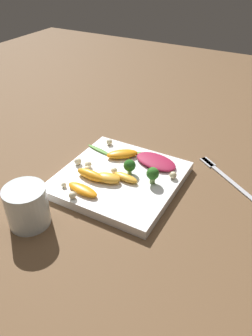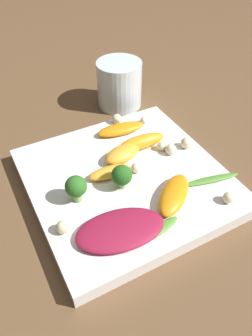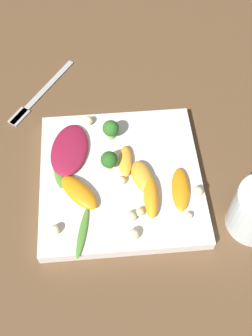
# 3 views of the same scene
# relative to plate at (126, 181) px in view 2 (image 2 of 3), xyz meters

# --- Properties ---
(ground_plane) EXTENTS (2.40, 2.40, 0.00)m
(ground_plane) POSITION_rel_plate_xyz_m (0.00, 0.00, -0.01)
(ground_plane) COLOR brown
(plate) EXTENTS (0.27, 0.27, 0.02)m
(plate) POSITION_rel_plate_xyz_m (0.00, 0.00, 0.00)
(plate) COLOR white
(plate) RESTS_ON ground_plane
(drinking_glass) EXTENTS (0.08, 0.08, 0.09)m
(drinking_glass) POSITION_rel_plate_xyz_m (-0.20, 0.09, 0.03)
(drinking_glass) COLOR silver
(drinking_glass) RESTS_ON ground_plane
(radicchio_leaf_0) EXTENTS (0.08, 0.12, 0.01)m
(radicchio_leaf_0) POSITION_rel_plate_xyz_m (0.08, -0.05, 0.02)
(radicchio_leaf_0) COLOR maroon
(radicchio_leaf_0) RESTS_ON plate
(orange_segment_0) EXTENTS (0.03, 0.06, 0.01)m
(orange_segment_0) POSITION_rel_plate_xyz_m (-0.01, -0.02, 0.02)
(orange_segment_0) COLOR #FCAD33
(orange_segment_0) RESTS_ON plate
(orange_segment_1) EXTENTS (0.03, 0.08, 0.02)m
(orange_segment_1) POSITION_rel_plate_xyz_m (-0.04, 0.05, 0.02)
(orange_segment_1) COLOR orange
(orange_segment_1) RESTS_ON plate
(orange_segment_2) EXTENTS (0.08, 0.08, 0.02)m
(orange_segment_2) POSITION_rel_plate_xyz_m (0.07, 0.03, 0.02)
(orange_segment_2) COLOR orange
(orange_segment_2) RESTS_ON plate
(orange_segment_3) EXTENTS (0.04, 0.06, 0.02)m
(orange_segment_3) POSITION_rel_plate_xyz_m (-0.03, 0.01, 0.02)
(orange_segment_3) COLOR #FCAD33
(orange_segment_3) RESTS_ON plate
(orange_segment_4) EXTENTS (0.04, 0.08, 0.01)m
(orange_segment_4) POSITION_rel_plate_xyz_m (-0.09, 0.04, 0.02)
(orange_segment_4) COLOR orange
(orange_segment_4) RESTS_ON plate
(broccoli_floret_0) EXTENTS (0.03, 0.03, 0.04)m
(broccoli_floret_0) POSITION_rel_plate_xyz_m (0.02, -0.02, 0.03)
(broccoli_floret_0) COLOR #84AD5B
(broccoli_floret_0) RESTS_ON plate
(broccoli_floret_1) EXTENTS (0.03, 0.03, 0.04)m
(broccoli_floret_1) POSITION_rel_plate_xyz_m (0.01, -0.08, 0.03)
(broccoli_floret_1) COLOR #84AD5B
(broccoli_floret_1) RESTS_ON plate
(arugula_sprig_0) EXTENTS (0.03, 0.08, 0.00)m
(arugula_sprig_0) POSITION_rel_plate_xyz_m (0.07, 0.10, 0.01)
(arugula_sprig_0) COLOR #518E33
(arugula_sprig_0) RESTS_ON plate
(arugula_sprig_1) EXTENTS (0.03, 0.06, 0.01)m
(arugula_sprig_1) POSITION_rel_plate_xyz_m (0.10, -0.01, 0.01)
(arugula_sprig_1) COLOR #518E33
(arugula_sprig_1) RESTS_ON plate
(macadamia_nut_0) EXTENTS (0.02, 0.02, 0.02)m
(macadamia_nut_0) POSITION_rel_plate_xyz_m (0.11, 0.09, 0.02)
(macadamia_nut_0) COLOR beige
(macadamia_nut_0) RESTS_ON plate
(macadamia_nut_1) EXTENTS (0.01, 0.01, 0.01)m
(macadamia_nut_1) POSITION_rel_plate_xyz_m (-0.02, 0.07, 0.02)
(macadamia_nut_1) COLOR beige
(macadamia_nut_1) RESTS_ON plate
(macadamia_nut_2) EXTENTS (0.01, 0.01, 0.01)m
(macadamia_nut_2) POSITION_rel_plate_xyz_m (-0.10, 0.09, 0.02)
(macadamia_nut_2) COLOR beige
(macadamia_nut_2) RESTS_ON plate
(macadamia_nut_3) EXTENTS (0.02, 0.02, 0.02)m
(macadamia_nut_3) POSITION_rel_plate_xyz_m (-0.01, 0.08, 0.02)
(macadamia_nut_3) COLOR beige
(macadamia_nut_3) RESTS_ON plate
(macadamia_nut_4) EXTENTS (0.02, 0.02, 0.02)m
(macadamia_nut_4) POSITION_rel_plate_xyz_m (-0.00, 0.02, 0.02)
(macadamia_nut_4) COLOR beige
(macadamia_nut_4) RESTS_ON plate
(macadamia_nut_5) EXTENTS (0.02, 0.02, 0.02)m
(macadamia_nut_5) POSITION_rel_plate_xyz_m (-0.12, 0.05, 0.02)
(macadamia_nut_5) COLOR beige
(macadamia_nut_5) RESTS_ON plate
(macadamia_nut_6) EXTENTS (0.02, 0.02, 0.02)m
(macadamia_nut_6) POSITION_rel_plate_xyz_m (0.05, -0.11, 0.02)
(macadamia_nut_6) COLOR beige
(macadamia_nut_6) RESTS_ON plate
(macadamia_nut_7) EXTENTS (0.02, 0.02, 0.02)m
(macadamia_nut_7) POSITION_rel_plate_xyz_m (-0.01, 0.11, 0.02)
(macadamia_nut_7) COLOR beige
(macadamia_nut_7) RESTS_ON plate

